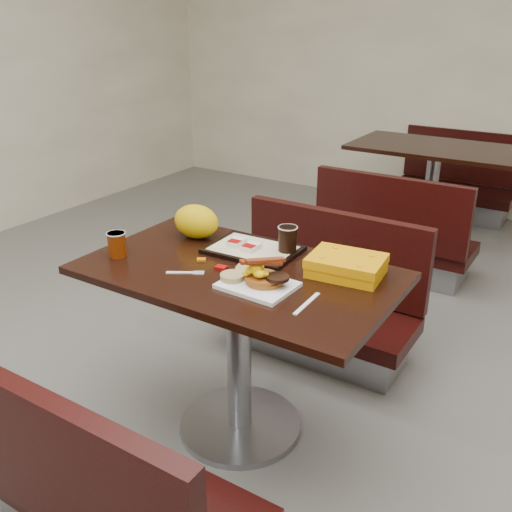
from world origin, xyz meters
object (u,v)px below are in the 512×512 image
Objects in this scene: table_far at (430,195)px; coffee_cup_near at (117,245)px; paper_bag at (196,221)px; bench_far_n at (454,177)px; clamshell at (346,266)px; coffee_cup_far at (288,239)px; bench_near_n at (317,292)px; pancake_stack at (265,279)px; tray at (253,250)px; bench_near_s at (114,461)px; platter at (258,285)px; hashbrown_sleeve_right at (251,247)px; table_near at (239,353)px; bench_far_s at (398,223)px; fork at (180,272)px; hashbrown_sleeve_left at (236,242)px; knife at (307,303)px.

coffee_cup_near reaches higher than table_far.
coffee_cup_near is 0.37m from paper_bag.
clamshell is at bearing -83.30° from bench_far_n.
coffee_cup_far is at bearing 5.23° from paper_bag.
bench_near_n is 2.60m from bench_far_n.
pancake_stack reaches higher than bench_near_n.
coffee_cup_near is at bearing -99.92° from table_far.
clamshell reaches higher than tray.
platter reaches higher than bench_near_s.
table_near is at bearing -73.62° from hashbrown_sleeve_right.
bench_far_n is 10.07× the size of coffee_cup_near.
table_far is at bearing 92.09° from coffee_cup_far.
bench_far_n is (0.00, 1.40, 0.00)m from bench_far_s.
fork is 0.68× the size of paper_bag.
clamshell is (0.20, 0.25, 0.01)m from pancake_stack.
bench_near_s is 2.60m from bench_far_s.
clamshell is (0.41, -0.00, 0.03)m from tray.
coffee_cup_near is 0.48m from hashbrown_sleeve_left.
platter is at bearing -31.57° from table_near.
clamshell is 0.71m from paper_bag.
table_near is 4.44× the size of clamshell.
pancake_stack reaches higher than table_near.
table_far is 5.76× the size of paper_bag.
fork is 0.38m from paper_bag.
table_far is 2.48m from clamshell.
table_far is at bearing 82.81° from hashbrown_sleeve_left.
tray is (-0.21, 0.25, -0.02)m from pancake_stack.
knife is at bearing -23.17° from paper_bag.
paper_bag is (-0.34, 0.89, 0.46)m from bench_near_s.
pancake_stack is at bearing -86.51° from table_far.
pancake_stack is 0.31m from coffee_cup_far.
hashbrown_sleeve_left is at bearing -92.27° from bench_far_n.
clamshell is 1.30× the size of paper_bag.
pancake_stack is at bearing -18.91° from fork.
coffee_cup_far reaches higher than platter.
knife is at bearing -98.59° from clamshell.
bench_near_s is 0.97m from tray.
bench_far_n is (0.00, 0.70, -0.02)m from table_far.
bench_near_s and bench_far_n have the same top height.
tray is at bearing 38.25° from fork.
paper_bag is at bearing 86.62° from fork.
clamshell is (0.37, -3.12, 0.43)m from bench_far_n.
tray reaches higher than knife.
bench_far_s is at bearing 78.66° from paper_bag.
table_near is at bearing -58.48° from hashbrown_sleeve_left.
bench_far_n is 12.97× the size of hashbrown_sleeve_right.
fork is at bearing -61.98° from paper_bag.
paper_bag reaches higher than hashbrown_sleeve_right.
hashbrown_sleeve_left is at bearing 51.06° from fork.
bench_near_s is at bearing -48.83° from coffee_cup_near.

